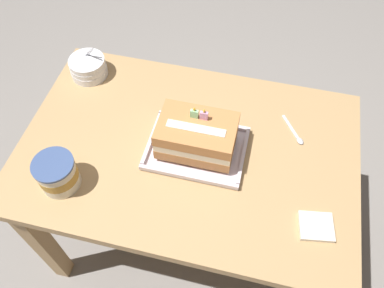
% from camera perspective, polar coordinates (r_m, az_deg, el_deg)
% --- Properties ---
extents(ground_plane, '(8.00, 8.00, 0.00)m').
position_cam_1_polar(ground_plane, '(1.91, -0.45, -12.56)').
color(ground_plane, gray).
extents(dining_table, '(1.12, 0.74, 0.70)m').
position_cam_1_polar(dining_table, '(1.38, -0.61, -3.01)').
color(dining_table, tan).
rests_on(dining_table, ground_plane).
extents(foil_tray, '(0.32, 0.24, 0.02)m').
position_cam_1_polar(foil_tray, '(1.28, 0.65, -0.77)').
color(foil_tray, silver).
rests_on(foil_tray, dining_table).
extents(birthday_cake, '(0.24, 0.16, 0.15)m').
position_cam_1_polar(birthday_cake, '(1.22, 0.68, 1.16)').
color(birthday_cake, '#C07E47').
rests_on(birthday_cake, foil_tray).
extents(bowl_stack, '(0.14, 0.14, 0.13)m').
position_cam_1_polar(bowl_stack, '(1.54, -14.95, 10.82)').
color(bowl_stack, white).
rests_on(bowl_stack, dining_table).
extents(ice_cream_tub, '(0.12, 0.12, 0.11)m').
position_cam_1_polar(ice_cream_tub, '(1.24, -19.13, -4.10)').
color(ice_cream_tub, silver).
rests_on(ice_cream_tub, dining_table).
extents(serving_spoon_near_tray, '(0.09, 0.12, 0.01)m').
position_cam_1_polar(serving_spoon_near_tray, '(1.36, 15.07, 1.16)').
color(serving_spoon_near_tray, silver).
rests_on(serving_spoon_near_tray, dining_table).
extents(napkin_pile, '(0.11, 0.10, 0.01)m').
position_cam_1_polar(napkin_pile, '(1.20, 17.73, -11.43)').
color(napkin_pile, silver).
rests_on(napkin_pile, dining_table).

